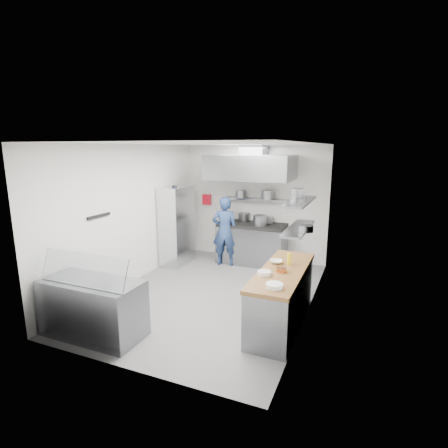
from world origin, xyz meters
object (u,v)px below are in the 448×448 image
at_px(chef, 225,231).
at_px(gas_range, 252,244).
at_px(wire_rack, 177,226).
at_px(display_case, 93,308).

bearing_deg(chef, gas_range, -156.26).
xyz_separation_m(wire_rack, display_case, (0.53, -3.36, -0.50)).
relative_size(gas_range, wire_rack, 0.86).
relative_size(gas_range, chef, 0.98).
relative_size(chef, wire_rack, 0.89).
height_order(chef, wire_rack, wire_rack).
bearing_deg(wire_rack, display_case, -81.04).
bearing_deg(chef, display_case, 68.09).
bearing_deg(gas_range, wire_rack, -155.62).
relative_size(chef, display_case, 1.09).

